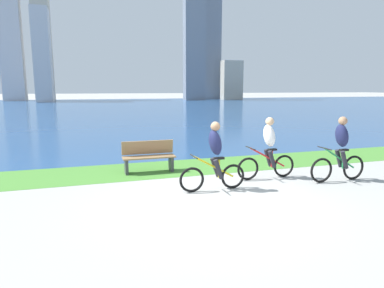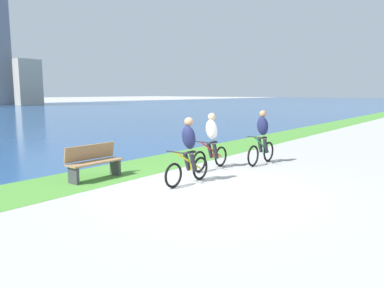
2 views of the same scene
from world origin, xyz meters
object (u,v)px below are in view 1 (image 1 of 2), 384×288
object	(u,v)px
cyclist_lead	(214,156)
cyclist_distant_rear	(340,150)
cyclist_trailing	(268,148)
bench_near_path	(149,157)

from	to	relation	value
cyclist_lead	cyclist_distant_rear	world-z (taller)	cyclist_distant_rear
cyclist_lead	cyclist_trailing	xyz separation A→B (m)	(1.75, 0.56, 0.00)
cyclist_lead	cyclist_trailing	distance (m)	1.83
bench_near_path	cyclist_distant_rear	bearing A→B (deg)	-27.92
cyclist_trailing	bench_near_path	world-z (taller)	cyclist_trailing
cyclist_distant_rear	bench_near_path	distance (m)	5.19
cyclist_lead	bench_near_path	xyz separation A→B (m)	(-1.19, 2.20, -0.38)
cyclist_lead	cyclist_distant_rear	distance (m)	3.40
cyclist_trailing	cyclist_lead	bearing A→B (deg)	-162.26
cyclist_trailing	bench_near_path	distance (m)	3.38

